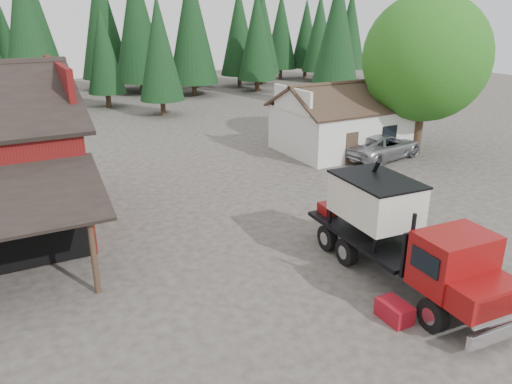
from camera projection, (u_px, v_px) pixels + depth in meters
name	position (u px, v px, depth m)	size (l,w,h in m)	color
ground	(271.00, 280.00, 17.82)	(120.00, 120.00, 0.00)	#3E3731
farmhouse	(342.00, 126.00, 33.76)	(8.60, 6.42, 4.65)	silver
deciduous_tree	(426.00, 63.00, 31.57)	(8.00, 8.00, 10.20)	#382619
conifer_backdrop	(72.00, 100.00, 52.52)	(76.00, 16.00, 16.00)	black
near_pine_b	(159.00, 48.00, 43.23)	(3.96, 3.96, 10.40)	#382619
near_pine_c	(337.00, 34.00, 46.69)	(4.84, 4.84, 12.40)	#382619
near_pine_d	(27.00, 30.00, 41.57)	(5.28, 5.28, 13.40)	#382619
feed_truck	(400.00, 233.00, 17.29)	(2.87, 8.78, 3.90)	black
silver_car	(382.00, 146.00, 32.02)	(2.72, 5.90, 1.64)	#A9AAB1
equip_box	(394.00, 311.00, 15.49)	(0.70, 1.10, 0.60)	maroon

